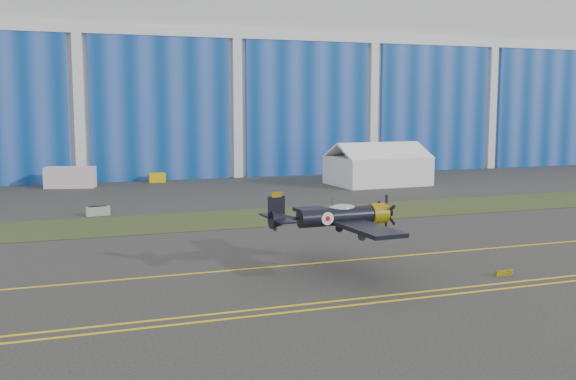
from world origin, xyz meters
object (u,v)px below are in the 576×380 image
object	(u,v)px
warbird	(336,216)
tug	(157,178)
shipping_container	(70,177)
tent	(378,163)

from	to	relation	value
warbird	tug	distance (m)	54.46
shipping_container	tug	xyz separation A→B (m)	(11.44, 2.48, -0.70)
warbird	tug	size ratio (longest dim) A/B	5.50
tent	warbird	bearing A→B (deg)	-123.35
warbird	tent	xyz separation A→B (m)	(24.39, 41.60, -0.71)
tug	tent	bearing A→B (deg)	-22.54
warbird	tug	world-z (taller)	warbird
shipping_container	tug	bearing A→B (deg)	27.73
warbird	shipping_container	size ratio (longest dim) A/B	1.95
warbird	tent	bearing A→B (deg)	56.68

